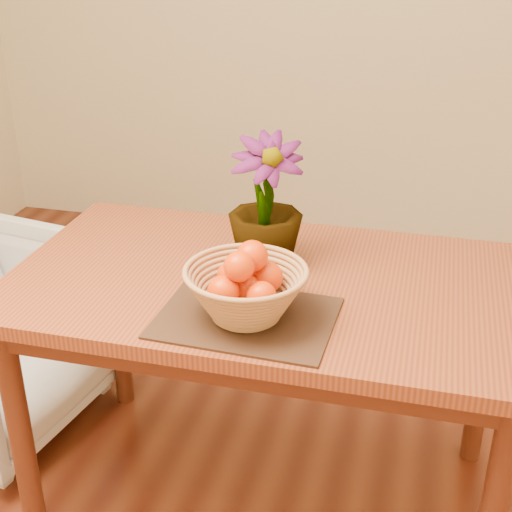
# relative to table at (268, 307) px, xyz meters

# --- Properties ---
(table) EXTENTS (1.40, 0.80, 0.75)m
(table) POSITION_rel_table_xyz_m (0.00, 0.00, 0.00)
(table) COLOR brown
(table) RESTS_ON floor
(placemat) EXTENTS (0.43, 0.33, 0.01)m
(placemat) POSITION_rel_table_xyz_m (-0.00, -0.22, 0.09)
(placemat) COLOR #331B12
(placemat) RESTS_ON table
(wicker_basket) EXTENTS (0.30, 0.30, 0.12)m
(wicker_basket) POSITION_rel_table_xyz_m (-0.00, -0.22, 0.15)
(wicker_basket) COLOR tan
(wicker_basket) RESTS_ON placemat
(orange_pile) EXTENTS (0.17, 0.17, 0.14)m
(orange_pile) POSITION_rel_table_xyz_m (-0.00, -0.22, 0.20)
(orange_pile) COLOR red
(orange_pile) RESTS_ON wicker_basket
(potted_plant) EXTENTS (0.26, 0.26, 0.36)m
(potted_plant) POSITION_rel_table_xyz_m (-0.03, 0.09, 0.27)
(potted_plant) COLOR #1A4F16
(potted_plant) RESTS_ON table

